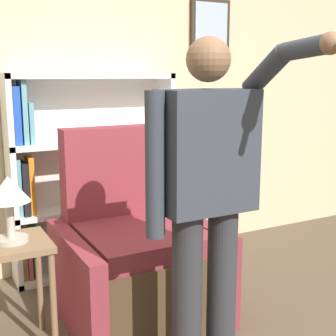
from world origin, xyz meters
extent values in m
cube|color=beige|center=(0.00, 2.03, 1.40)|extent=(8.00, 0.06, 2.80)
cube|color=#33281E|center=(0.88, 1.98, 1.88)|extent=(0.38, 0.04, 0.58)
cube|color=#9EB2C6|center=(0.88, 1.96, 1.88)|extent=(0.32, 0.01, 0.52)
cube|color=white|center=(-0.87, 1.85, 0.77)|extent=(0.04, 0.28, 1.55)
cube|color=white|center=(0.38, 1.85, 0.77)|extent=(0.04, 0.28, 1.55)
cube|color=white|center=(-0.25, 1.98, 0.77)|extent=(1.28, 0.01, 1.55)
cube|color=white|center=(-0.25, 1.85, 0.02)|extent=(1.28, 0.28, 0.04)
cube|color=white|center=(-0.25, 1.85, 0.52)|extent=(1.28, 0.28, 0.04)
cube|color=white|center=(-0.25, 1.85, 1.03)|extent=(1.28, 0.28, 0.04)
cube|color=white|center=(-0.25, 1.85, 1.53)|extent=(1.28, 0.28, 0.04)
cube|color=#9E7A47|center=(-0.82, 1.85, 0.24)|extent=(0.03, 0.17, 0.39)
cube|color=#BC4C56|center=(-0.78, 1.85, 0.19)|extent=(0.03, 0.19, 0.31)
cube|color=#238438|center=(-0.73, 1.85, 0.23)|extent=(0.05, 0.17, 0.39)
cube|color=#5B99A8|center=(-0.83, 1.85, 0.74)|extent=(0.03, 0.18, 0.42)
cube|color=black|center=(-0.79, 1.85, 0.73)|extent=(0.04, 0.22, 0.38)
cube|color=orange|center=(-0.74, 1.85, 0.75)|extent=(0.04, 0.16, 0.43)
cube|color=#1E47B2|center=(-0.81, 1.85, 1.26)|extent=(0.05, 0.20, 0.41)
cube|color=#5B99A8|center=(-0.76, 1.85, 1.28)|extent=(0.03, 0.20, 0.45)
cube|color=#5B99A8|center=(-0.71, 1.85, 1.20)|extent=(0.03, 0.17, 0.29)
cube|color=#4C3823|center=(-0.26, 1.00, 0.24)|extent=(0.74, 0.81, 0.48)
cube|color=maroon|center=(-0.26, 0.96, 0.54)|extent=(0.70, 0.69, 0.12)
cube|color=maroon|center=(-0.26, 1.36, 0.72)|extent=(0.74, 0.16, 0.96)
cube|color=maroon|center=(-0.68, 1.00, 0.30)|extent=(0.10, 0.89, 0.59)
cube|color=maroon|center=(0.17, 1.00, 0.30)|extent=(0.10, 0.89, 0.59)
cylinder|color=#2D2D33|center=(-0.33, 0.27, 0.45)|extent=(0.15, 0.15, 0.90)
cylinder|color=#2D2D33|center=(-0.12, 0.27, 0.45)|extent=(0.15, 0.15, 0.90)
cube|color=#333842|center=(-0.22, 0.27, 1.19)|extent=(0.45, 0.24, 0.57)
sphere|color=brown|center=(-0.22, 0.27, 1.61)|extent=(0.21, 0.21, 0.21)
cylinder|color=#333842|center=(-0.50, 0.27, 1.14)|extent=(0.09, 0.09, 0.66)
cylinder|color=#333842|center=(0.02, 0.16, 1.55)|extent=(0.09, 0.28, 0.23)
cylinder|color=#333842|center=(0.02, -0.09, 1.65)|extent=(0.08, 0.27, 0.10)
sphere|color=brown|center=(0.02, -0.22, 1.66)|extent=(0.09, 0.09, 0.09)
cube|color=#846647|center=(-1.02, 0.97, 0.63)|extent=(0.39, 0.39, 0.04)
cylinder|color=#846647|center=(-0.86, 0.80, 0.31)|extent=(0.04, 0.04, 0.61)
cylinder|color=#846647|center=(-0.86, 1.13, 0.31)|extent=(0.04, 0.04, 0.61)
cylinder|color=#B7B2A8|center=(-1.02, 0.97, 0.66)|extent=(0.18, 0.18, 0.02)
cylinder|color=#B7B2A8|center=(-1.02, 0.97, 0.77)|extent=(0.04, 0.04, 0.20)
cone|color=beige|center=(-1.02, 0.97, 0.94)|extent=(0.23, 0.23, 0.14)
camera|label=1|loc=(-1.40, -1.56, 1.54)|focal=50.00mm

